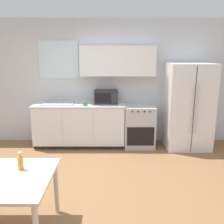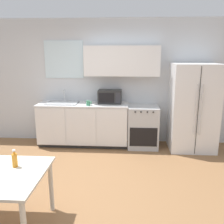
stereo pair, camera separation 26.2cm
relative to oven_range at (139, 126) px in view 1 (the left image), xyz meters
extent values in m
plane|color=olive|center=(-1.03, -1.72, -0.44)|extent=(12.00, 12.00, 0.00)
cube|color=silver|center=(-1.03, 0.35, 0.91)|extent=(12.00, 0.06, 2.70)
cube|color=silver|center=(-1.73, 0.31, 1.39)|extent=(0.84, 0.04, 0.80)
cube|color=white|center=(-0.47, 0.16, 1.38)|extent=(1.57, 0.32, 0.62)
cube|color=#333333|center=(-1.29, 0.05, -0.40)|extent=(1.92, 0.54, 0.08)
cube|color=white|center=(-1.29, 0.02, 0.04)|extent=(1.92, 0.60, 0.81)
cube|color=white|center=(-1.93, -0.29, 0.04)|extent=(0.62, 0.01, 0.79)
cube|color=white|center=(-1.29, -0.29, 0.04)|extent=(0.62, 0.01, 0.79)
cube|color=white|center=(-0.65, -0.29, 0.04)|extent=(0.62, 0.01, 0.79)
cube|color=silver|center=(-1.29, 0.02, 0.47)|extent=(1.94, 0.63, 0.03)
cube|color=#B7BABC|center=(0.00, 0.00, 0.00)|extent=(0.64, 0.63, 0.89)
cube|color=black|center=(0.00, -0.32, -0.13)|extent=(0.56, 0.01, 0.39)
cylinder|color=#262626|center=(-0.18, -0.32, 0.40)|extent=(0.03, 0.02, 0.03)
cylinder|color=#262626|center=(-0.06, -0.32, 0.40)|extent=(0.03, 0.02, 0.03)
cylinder|color=#262626|center=(0.06, -0.32, 0.40)|extent=(0.03, 0.02, 0.03)
cylinder|color=#262626|center=(0.18, -0.32, 0.40)|extent=(0.03, 0.02, 0.03)
cube|color=white|center=(1.01, -0.06, 0.45)|extent=(0.91, 0.75, 1.78)
cube|color=#3F3F3F|center=(1.01, -0.44, 0.45)|extent=(0.01, 0.01, 1.72)
cylinder|color=silver|center=(0.96, -0.46, 0.48)|extent=(0.02, 0.02, 0.98)
cylinder|color=silver|center=(1.06, -0.46, 0.48)|extent=(0.02, 0.02, 0.98)
cube|color=#B7BABC|center=(-1.73, 0.02, 0.49)|extent=(0.66, 0.45, 0.02)
cylinder|color=silver|center=(-1.73, 0.20, 0.63)|extent=(0.02, 0.02, 0.26)
cylinder|color=silver|center=(-1.73, 0.13, 0.75)|extent=(0.02, 0.14, 0.02)
cube|color=#282828|center=(-0.72, 0.12, 0.62)|extent=(0.50, 0.33, 0.28)
cube|color=black|center=(-0.78, -0.05, 0.62)|extent=(0.32, 0.01, 0.20)
cube|color=#2D2D33|center=(-0.54, -0.05, 0.62)|extent=(0.10, 0.01, 0.23)
cylinder|color=#3F8C66|center=(-1.15, -0.17, 0.53)|extent=(0.08, 0.08, 0.10)
torus|color=#3F8C66|center=(-1.08, -0.17, 0.53)|extent=(0.02, 0.07, 0.07)
cylinder|color=beige|center=(-1.29, -2.35, -0.10)|extent=(0.06, 0.06, 0.69)
cylinder|color=orange|center=(-1.61, -2.60, 0.36)|extent=(0.06, 0.06, 0.16)
cylinder|color=orange|center=(-1.61, -2.60, 0.45)|extent=(0.03, 0.03, 0.03)
cylinder|color=white|center=(-1.61, -2.60, 0.48)|extent=(0.03, 0.03, 0.02)
camera|label=1|loc=(-0.59, -5.17, 1.58)|focal=40.00mm
camera|label=2|loc=(-0.33, -5.16, 1.58)|focal=40.00mm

